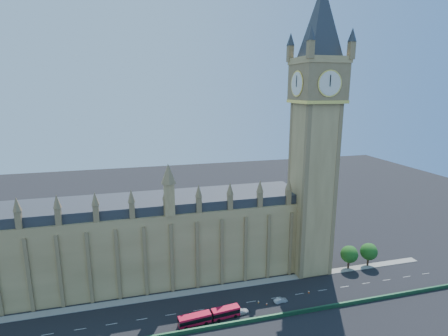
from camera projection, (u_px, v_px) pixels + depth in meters
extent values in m
plane|color=black|center=(212.00, 308.00, 101.77)|extent=(400.00, 400.00, 0.00)
cube|color=#9A7C4A|center=(122.00, 246.00, 113.51)|extent=(120.00, 20.00, 25.00)
cube|color=#2D3035|center=(119.00, 205.00, 110.44)|extent=(120.00, 18.00, 3.00)
cube|color=#9A7C4A|center=(311.00, 190.00, 118.11)|extent=(12.00, 12.00, 58.00)
cube|color=olive|center=(318.00, 84.00, 110.42)|extent=(14.00, 14.00, 12.00)
cylinder|color=silver|center=(330.00, 83.00, 103.68)|extent=(7.20, 0.30, 7.20)
cube|color=#9A7C4A|center=(319.00, 61.00, 108.88)|extent=(14.50, 14.50, 2.00)
cube|color=#1E4C2D|center=(220.00, 326.00, 93.15)|extent=(160.00, 0.60, 1.20)
cube|color=gray|center=(205.00, 290.00, 110.71)|extent=(160.00, 3.00, 0.16)
cylinder|color=#382619|center=(348.00, 263.00, 123.77)|extent=(0.70, 0.70, 4.00)
sphere|color=#155019|center=(349.00, 254.00, 123.01)|extent=(6.00, 6.00, 6.00)
sphere|color=#155019|center=(351.00, 252.00, 123.36)|extent=(4.38, 4.38, 4.38)
cylinder|color=#382619|center=(368.00, 261.00, 125.78)|extent=(0.70, 0.70, 4.00)
sphere|color=#155019|center=(369.00, 252.00, 125.01)|extent=(6.00, 6.00, 6.00)
sphere|color=#155019|center=(370.00, 249.00, 125.36)|extent=(4.38, 4.38, 4.38)
cube|color=red|center=(195.00, 320.00, 94.15)|extent=(9.05, 3.35, 2.95)
cube|color=red|center=(226.00, 313.00, 97.24)|extent=(8.07, 3.25, 2.95)
cube|color=black|center=(195.00, 319.00, 94.07)|extent=(9.10, 3.41, 1.12)
cube|color=black|center=(226.00, 312.00, 97.16)|extent=(8.13, 3.31, 1.12)
cylinder|color=black|center=(210.00, 317.00, 95.64)|extent=(1.03, 2.43, 2.36)
cylinder|color=black|center=(186.00, 329.00, 92.26)|extent=(1.01, 0.39, 0.98)
cylinder|color=black|center=(183.00, 323.00, 94.50)|extent=(1.01, 0.39, 0.98)
cylinder|color=black|center=(206.00, 324.00, 94.22)|extent=(1.01, 0.39, 0.98)
cylinder|color=black|center=(203.00, 318.00, 96.46)|extent=(1.01, 0.39, 0.98)
cylinder|color=black|center=(219.00, 321.00, 95.47)|extent=(1.01, 0.39, 0.98)
cylinder|color=black|center=(216.00, 315.00, 97.71)|extent=(1.01, 0.39, 0.98)
cylinder|color=black|center=(236.00, 316.00, 97.21)|extent=(1.01, 0.39, 0.98)
cylinder|color=black|center=(232.00, 311.00, 99.45)|extent=(1.01, 0.39, 0.98)
imported|color=#3F4046|center=(217.00, 314.00, 97.68)|extent=(4.82, 2.42, 1.58)
imported|color=#AFB3B7|center=(281.00, 300.00, 104.30)|extent=(4.16, 1.69, 1.34)
imported|color=silver|center=(240.00, 312.00, 98.92)|extent=(5.32, 2.69, 1.48)
cube|color=black|center=(277.00, 300.00, 105.78)|extent=(0.38, 0.38, 0.04)
cone|color=#E63C0C|center=(277.00, 299.00, 105.71)|extent=(0.42, 0.42, 0.63)
cylinder|color=white|center=(277.00, 298.00, 105.69)|extent=(0.31, 0.31, 0.11)
cube|color=black|center=(309.00, 293.00, 109.31)|extent=(0.51, 0.51, 0.04)
cone|color=#DF4B0B|center=(309.00, 292.00, 109.23)|extent=(0.56, 0.56, 0.78)
cylinder|color=white|center=(309.00, 291.00, 109.20)|extent=(0.38, 0.38, 0.13)
cube|color=black|center=(259.00, 303.00, 104.22)|extent=(0.48, 0.48, 0.04)
cone|color=orange|center=(259.00, 302.00, 104.15)|extent=(0.53, 0.53, 0.70)
cylinder|color=white|center=(259.00, 301.00, 104.13)|extent=(0.34, 0.34, 0.12)
cube|color=black|center=(267.00, 305.00, 103.30)|extent=(0.42, 0.42, 0.04)
cone|color=#FF490D|center=(267.00, 304.00, 103.24)|extent=(0.46, 0.46, 0.65)
cylinder|color=white|center=(267.00, 303.00, 103.22)|extent=(0.31, 0.31, 0.11)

